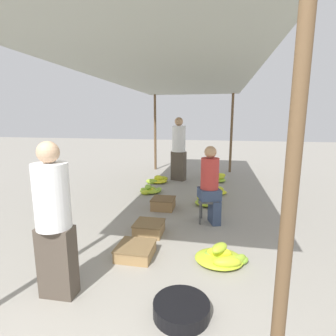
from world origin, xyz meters
TOP-DOWN VIEW (x-y plane):
  - canopy_post_front_right at (1.26, 0.30)m, footprint 0.08×0.08m
  - canopy_post_back_left at (-1.26, 7.55)m, footprint 0.08×0.08m
  - canopy_post_back_right at (1.26, 7.55)m, footprint 0.08×0.08m
  - canopy_tarp at (0.00, 3.92)m, footprint 2.92×7.65m
  - vendor_foreground at (-0.65, 0.96)m, footprint 0.35×0.34m
  - stool at (0.74, 3.16)m, footprint 0.34×0.34m
  - vendor_seated at (0.76, 3.15)m, footprint 0.43×0.43m
  - basin_black at (0.60, 0.91)m, footprint 0.52×0.52m
  - banana_pile_left_0 at (-0.70, 4.67)m, footprint 0.53×0.53m
  - banana_pile_left_1 at (-0.74, 5.69)m, footprint 0.56×0.50m
  - banana_pile_right_0 at (0.97, 1.86)m, footprint 0.68×0.53m
  - banana_pile_right_1 at (0.70, 4.08)m, footprint 0.55×0.54m
  - banana_pile_right_2 at (0.85, 6.12)m, footprint 0.51×0.43m
  - banana_pile_right_3 at (0.88, 4.89)m, footprint 0.47×0.35m
  - crate_near at (-0.16, 3.65)m, footprint 0.44×0.44m
  - crate_mid at (-0.13, 2.50)m, footprint 0.43×0.43m
  - crate_far at (-0.13, 1.81)m, footprint 0.46×0.46m
  - shopper_walking_mid at (-0.23, 6.10)m, footprint 0.48×0.48m

SIDE VIEW (x-z plane):
  - basin_black at x=0.60m, z-range 0.00..0.13m
  - banana_pile_left_0 at x=-0.70m, z-range -0.04..0.17m
  - banana_pile_left_1 at x=-0.74m, z-range -0.03..0.17m
  - banana_pile_right_0 at x=0.97m, z-range -0.05..0.20m
  - banana_pile_right_1 at x=0.70m, z-range -0.02..0.18m
  - crate_far at x=-0.13m, z-range 0.00..0.16m
  - banana_pile_right_2 at x=0.85m, z-range -0.04..0.21m
  - banana_pile_right_3 at x=0.88m, z-range -0.01..0.18m
  - crate_mid at x=-0.13m, z-range 0.00..0.19m
  - crate_near at x=-0.16m, z-range 0.00..0.22m
  - stool at x=0.74m, z-range 0.12..0.53m
  - vendor_seated at x=0.76m, z-range 0.03..1.34m
  - vendor_foreground at x=-0.65m, z-range 0.03..1.59m
  - shopper_walking_mid at x=-0.23m, z-range 0.03..1.81m
  - canopy_post_front_right at x=1.26m, z-range 0.00..2.52m
  - canopy_post_back_left at x=-1.26m, z-range 0.00..2.52m
  - canopy_post_back_right at x=1.26m, z-range 0.00..2.52m
  - canopy_tarp at x=0.00m, z-range 2.52..2.56m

